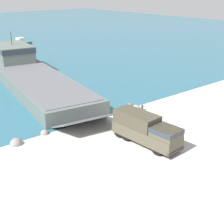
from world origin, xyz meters
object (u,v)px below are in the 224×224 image
object	(u,v)px
landing_craft	(28,71)
military_truck	(146,129)
mooring_bollard	(142,107)
moored_boat_b	(21,41)
soldier_on_ramp	(173,130)

from	to	relation	value
landing_craft	military_truck	distance (m)	29.07
military_truck	mooring_bollard	xyz separation A→B (m)	(6.21, 6.92, -1.18)
military_truck	landing_craft	bearing A→B (deg)	174.93
landing_craft	moored_boat_b	bearing A→B (deg)	75.86
military_truck	soldier_on_ramp	xyz separation A→B (m)	(2.98, -1.12, -0.61)
military_truck	moored_boat_b	xyz separation A→B (m)	(15.87, 67.80, -1.10)
military_truck	moored_boat_b	bearing A→B (deg)	162.39
military_truck	mooring_bollard	distance (m)	9.37
soldier_on_ramp	moored_boat_b	world-z (taller)	soldier_on_ramp
soldier_on_ramp	landing_craft	bearing A→B (deg)	-159.14
soldier_on_ramp	moored_boat_b	xyz separation A→B (m)	(12.88, 68.92, -0.49)
soldier_on_ramp	mooring_bollard	world-z (taller)	soldier_on_ramp
soldier_on_ramp	moored_boat_b	bearing A→B (deg)	-174.78
moored_boat_b	mooring_bollard	xyz separation A→B (m)	(-9.66, -60.88, -0.08)
mooring_bollard	military_truck	bearing A→B (deg)	-131.90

